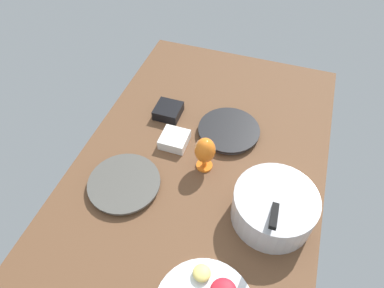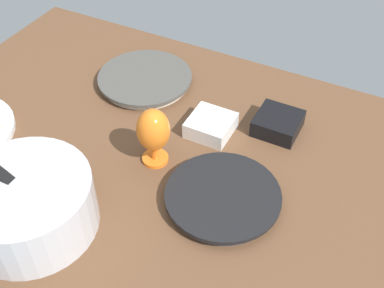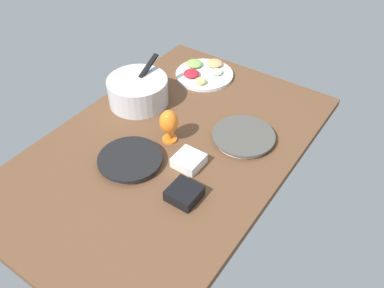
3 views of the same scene
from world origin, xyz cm
name	(u,v)px [view 1 (image 1 of 3)]	position (x,y,z in cm)	size (l,w,h in cm)	color
ground_plane	(202,161)	(0.00, 0.00, -2.00)	(160.00, 104.00, 4.00)	brown
dinner_plate_left	(229,131)	(-18.13, 7.21, 1.60)	(28.20, 28.20, 3.08)	#4C4C51
dinner_plate_right	(124,184)	(23.42, -25.57, 1.46)	(29.28, 29.28, 2.81)	silver
mixing_bowl	(274,206)	(18.41, 33.19, 7.32)	(31.73, 30.57, 20.77)	silver
hurricane_glass_orange	(205,151)	(3.62, 2.20, 9.99)	(8.63, 8.63, 16.62)	orange
square_bowl_white	(174,139)	(-4.63, -14.37, 2.64)	(11.74, 11.74, 4.74)	white
square_bowl_black	(168,110)	(-20.91, -23.58, 2.74)	(12.08, 12.08, 4.92)	black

